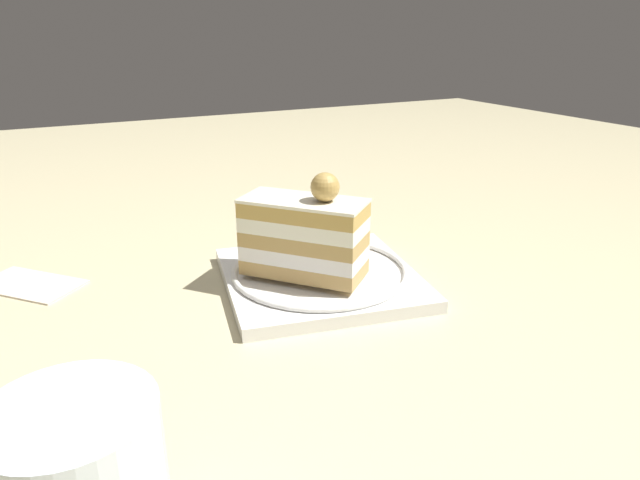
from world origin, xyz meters
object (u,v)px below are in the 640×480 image
(dessert_plate, at_px, (320,276))
(folded_napkin, at_px, (29,284))
(fork, at_px, (293,241))
(cake_slice, at_px, (305,235))

(dessert_plate, height_order, folded_napkin, dessert_plate)
(dessert_plate, distance_m, fork, 0.08)
(dessert_plate, height_order, fork, fork)
(dessert_plate, relative_size, folded_napkin, 2.13)
(cake_slice, relative_size, fork, 1.14)
(cake_slice, xyz_separation_m, folded_napkin, (0.25, -0.14, -0.06))
(cake_slice, bearing_deg, fork, -106.14)
(dessert_plate, height_order, cake_slice, cake_slice)
(dessert_plate, relative_size, fork, 2.02)
(dessert_plate, xyz_separation_m, cake_slice, (0.02, 0.01, 0.05))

